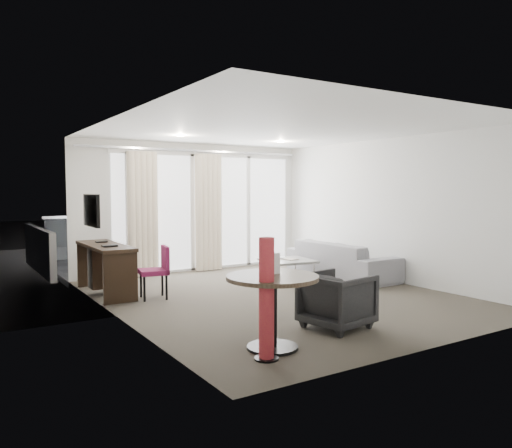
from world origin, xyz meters
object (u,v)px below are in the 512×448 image
coffee_table (288,270)px  sofa (342,259)px  tub_armchair (337,300)px  rattan_chair_a (199,243)px  desk (105,269)px  rattan_chair_b (256,238)px  red_lamp (266,299)px  desk_chair (153,272)px  round_table (272,312)px

coffee_table → sofa: 1.12m
tub_armchair → rattan_chair_a: rattan_chair_a is taller
coffee_table → rattan_chair_a: rattan_chair_a is taller
tub_armchair → sofa: 3.56m
desk → sofa: size_ratio=0.73×
rattan_chair_b → sofa: bearing=-73.9°
red_lamp → tub_armchair: size_ratio=1.63×
rattan_chair_a → rattan_chair_b: size_ratio=0.93×
desk → coffee_table: size_ratio=1.97×
desk_chair → red_lamp: bearing=-80.2°
round_table → tub_armchair: bearing=12.1°
desk → coffee_table: desk is taller
coffee_table → sofa: sofa is taller
sofa → rattan_chair_b: rattan_chair_b is taller
tub_armchair → sofa: bearing=-52.7°
sofa → rattan_chair_a: 3.72m
coffee_table → rattan_chair_b: (1.45, 3.39, 0.24)m
red_lamp → rattan_chair_b: red_lamp is taller
rattan_chair_b → round_table: bearing=-99.1°
red_lamp → sofa: red_lamp is taller
red_lamp → rattan_chair_b: size_ratio=1.39×
red_lamp → coffee_table: bearing=51.2°
round_table → red_lamp: red_lamp is taller
desk_chair → sofa: bearing=8.9°
desk_chair → round_table: desk_chair is taller
tub_armchair → rattan_chair_b: (2.79, 6.26, 0.10)m
sofa → rattan_chair_a: rattan_chair_a is taller
desk → rattan_chair_b: size_ratio=1.95×
tub_armchair → round_table: bearing=92.4°
desk_chair → coffee_table: desk_chair is taller
red_lamp → rattan_chair_a: red_lamp is taller
desk → rattan_chair_a: 3.91m
desk_chair → rattan_chair_b: 5.39m
desk → red_lamp: (0.47, -3.97, 0.21)m
rattan_chair_b → tub_armchair: bearing=-92.2°
round_table → sofa: bearing=38.8°
rattan_chair_a → sofa: bearing=-46.8°
red_lamp → rattan_chair_a: size_ratio=1.50×
tub_armchair → sofa: size_ratio=0.32×
round_table → sofa: (3.54, 2.85, -0.05)m
red_lamp → rattan_chair_b: 7.92m
tub_armchair → rattan_chair_b: bearing=-33.8°
desk_chair → rattan_chair_a: 4.11m
round_table → tub_armchair: 1.14m
tub_armchair → rattan_chair_b: size_ratio=0.85×
desk → red_lamp: red_lamp is taller
rattan_chair_a → desk_chair: bearing=-103.2°
desk → desk_chair: bearing=-55.0°
red_lamp → tub_armchair: bearing=19.9°
desk_chair → red_lamp: 3.23m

